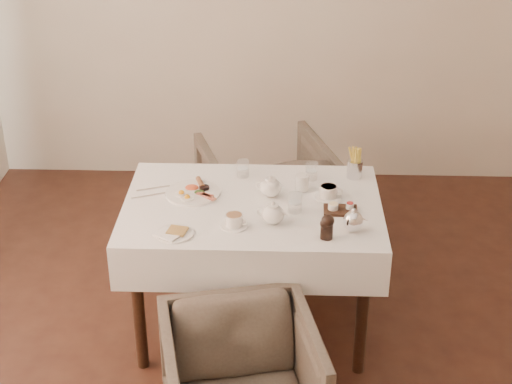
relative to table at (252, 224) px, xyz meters
The scene contains 19 objects.
table is the anchor object (origin of this frame).
armchair_far 0.89m from the table, 86.32° to the left, with size 0.74×0.76×0.69m, color #483C35.
breakfast_plate 0.34m from the table, 162.86° to the left, with size 0.28×0.28×0.03m.
side_plate 0.49m from the table, 138.13° to the right, with size 0.19×0.17×0.02m.
teapot_centre 0.21m from the table, 40.27° to the left, with size 0.15×0.12×0.12m, color white, non-canonical shape.
teapot_front 0.28m from the table, 61.78° to the right, with size 0.15×0.11×0.12m, color white, non-canonical shape.
creamer 0.33m from the table, 31.78° to the left, with size 0.07×0.07×0.08m, color white.
teacup_near 0.28m from the table, 108.57° to the right, with size 0.13×0.13×0.06m.
teacup_far 0.41m from the table, 10.39° to the left, with size 0.14×0.14×0.07m.
glass_left 0.34m from the table, 101.71° to the left, with size 0.06×0.06×0.09m, color silver.
glass_mid 0.28m from the table, 19.23° to the right, with size 0.07×0.07×0.10m, color silver.
glass_right 0.44m from the table, 42.86° to the left, with size 0.06×0.06×0.09m, color silver.
condiment_board 0.45m from the table, ahead, with size 0.17×0.11×0.04m.
pepper_mill_left 0.51m from the table, 42.02° to the right, with size 0.06×0.06×0.12m, color black, non-canonical shape.
pepper_mill_right 0.50m from the table, 42.95° to the right, with size 0.05×0.05×0.10m, color black, non-canonical shape.
silver_pot 0.57m from the table, 27.64° to the right, with size 0.11×0.09×0.12m, color white, non-canonical shape.
fries_cup 0.64m from the table, 30.24° to the left, with size 0.08×0.08×0.17m.
cutlery_fork 0.55m from the table, 164.79° to the left, with size 0.01×0.17×0.00m, color silver.
cutlery_knife 0.54m from the table, behind, with size 0.01×0.18×0.00m, color silver.
Camera 1 is at (-0.20, -2.75, 2.63)m, focal length 55.00 mm.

